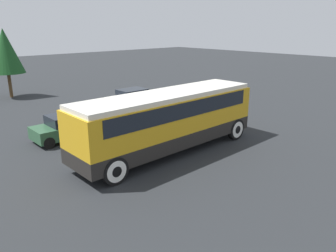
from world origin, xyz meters
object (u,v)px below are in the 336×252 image
(parked_car_mid, at_px, (168,106))
(parked_car_far, at_px, (134,97))
(tour_bus, at_px, (169,116))
(parked_car_near, at_px, (72,126))

(parked_car_mid, bearing_deg, parked_car_far, 93.54)
(tour_bus, bearing_deg, parked_car_near, 115.74)
(parked_car_near, bearing_deg, parked_car_mid, 0.09)
(parked_car_near, height_order, parked_car_mid, parked_car_near)
(parked_car_near, distance_m, parked_car_far, 8.05)
(parked_car_near, bearing_deg, parked_car_far, 27.57)
(tour_bus, relative_size, parked_car_far, 2.46)
(tour_bus, height_order, parked_car_far, tour_bus)
(tour_bus, bearing_deg, parked_car_far, 62.97)
(parked_car_near, relative_size, parked_car_far, 1.08)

